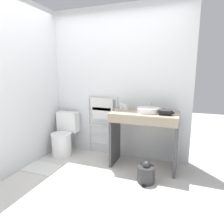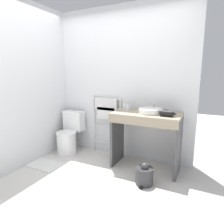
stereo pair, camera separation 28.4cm
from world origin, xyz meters
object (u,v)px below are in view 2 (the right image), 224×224
toilet (69,135)px  sink_basin (150,111)px  hair_dryer (168,113)px  cup_near_edge (128,108)px  towel_radiator (106,113)px  trash_bin (144,175)px  cup_near_wall (125,107)px

toilet → sink_basin: 1.64m
toilet → hair_dryer: hair_dryer is taller
cup_near_edge → toilet: bearing=-174.3°
hair_dryer → towel_radiator: bearing=163.4°
trash_bin → cup_near_edge: bearing=130.1°
towel_radiator → trash_bin: 1.36m
cup_near_edge → hair_dryer: 0.70m
toilet → hair_dryer: bearing=-2.7°
toilet → cup_near_wall: size_ratio=9.66×
toilet → trash_bin: (1.61, -0.45, -0.21)m
cup_near_edge → hair_dryer: bearing=-16.5°
towel_radiator → trash_bin: bearing=-36.6°
towel_radiator → trash_bin: towel_radiator is taller
cup_near_edge → trash_bin: (0.48, -0.57, -0.80)m
hair_dryer → sink_basin: bearing=160.9°
sink_basin → cup_near_wall: (-0.47, 0.16, 0.00)m
cup_near_edge → sink_basin: bearing=-14.7°
hair_dryer → cup_near_wall: bearing=161.1°
toilet → cup_near_edge: cup_near_edge is taller
hair_dryer → trash_bin: 0.91m
cup_near_edge → trash_bin: cup_near_edge is taller
hair_dryer → trash_bin: hair_dryer is taller
cup_near_wall → cup_near_edge: size_ratio=0.98×
sink_basin → trash_bin: (0.08, -0.46, -0.80)m
toilet → cup_near_wall: (1.06, 0.17, 0.59)m
sink_basin → towel_radiator: bearing=164.2°
sink_basin → hair_dryer: hair_dryer is taller
sink_basin → cup_near_edge: 0.41m
sink_basin → cup_near_wall: bearing=161.2°
toilet → towel_radiator: bearing=21.4°
towel_radiator → cup_near_edge: (0.48, -0.14, 0.15)m
towel_radiator → trash_bin: size_ratio=3.50×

